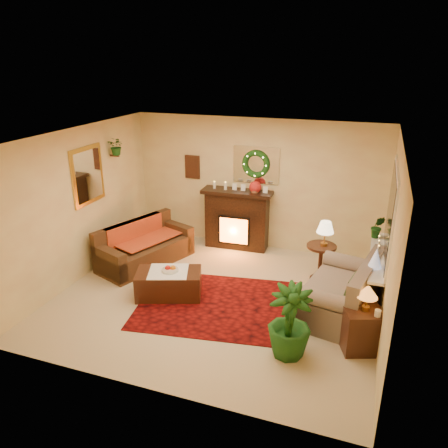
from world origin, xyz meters
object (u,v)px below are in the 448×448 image
(fireplace, at_px, (237,221))
(loveseat, at_px, (340,288))
(side_table_round, at_px, (320,263))
(end_table_square, at_px, (360,330))
(coffee_table, at_px, (169,284))
(sofa, at_px, (145,242))

(fireplace, distance_m, loveseat, 2.89)
(fireplace, xyz_separation_m, side_table_round, (1.80, -0.89, -0.23))
(end_table_square, height_order, coffee_table, end_table_square)
(end_table_square, distance_m, coffee_table, 3.04)
(sofa, height_order, coffee_table, sofa)
(sofa, xyz_separation_m, loveseat, (3.60, -0.54, -0.01))
(fireplace, bearing_deg, loveseat, -42.33)
(sofa, bearing_deg, fireplace, 64.18)
(loveseat, height_order, end_table_square, loveseat)
(sofa, relative_size, coffee_table, 1.76)
(fireplace, bearing_deg, coffee_table, -103.46)
(side_table_round, height_order, coffee_table, side_table_round)
(sofa, distance_m, side_table_round, 3.22)
(fireplace, relative_size, coffee_table, 1.20)
(sofa, bearing_deg, end_table_square, 2.23)
(sofa, height_order, end_table_square, sofa)
(fireplace, bearing_deg, side_table_round, -28.71)
(loveseat, distance_m, side_table_round, 1.05)
(side_table_round, relative_size, end_table_square, 1.10)
(side_table_round, bearing_deg, coffee_table, -148.55)
(fireplace, relative_size, loveseat, 0.79)
(sofa, xyz_separation_m, end_table_square, (3.96, -1.34, -0.16))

